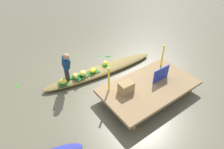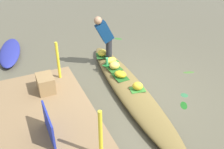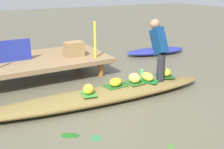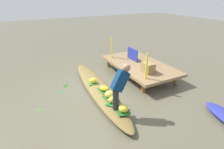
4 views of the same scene
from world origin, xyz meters
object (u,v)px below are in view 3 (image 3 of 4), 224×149
(moored_boat, at_px, (156,51))
(banana_bunch_3, at_px, (165,72))
(banana_bunch_1, at_px, (147,77))
(banana_bunch_4, at_px, (135,78))
(produce_crate, at_px, (74,49))
(banana_bunch_2, at_px, (116,82))
(market_banner, at_px, (15,51))
(water_bottle, at_px, (142,74))
(vendor_boat, at_px, (98,96))
(vendor_person, at_px, (159,46))
(banana_bunch_0, at_px, (88,89))

(moored_boat, relative_size, banana_bunch_3, 7.72)
(banana_bunch_1, bearing_deg, banana_bunch_4, 174.94)
(banana_bunch_3, bearing_deg, produce_crate, 126.77)
(banana_bunch_2, xyz_separation_m, market_banner, (-1.46, 1.98, 0.38))
(banana_bunch_1, xyz_separation_m, produce_crate, (-0.84, 1.82, 0.30))
(banana_bunch_3, bearing_deg, water_bottle, 170.52)
(vendor_boat, bearing_deg, produce_crate, 85.58)
(water_bottle, relative_size, produce_crate, 0.49)
(moored_boat, height_order, banana_bunch_3, banana_bunch_3)
(moored_boat, relative_size, banana_bunch_1, 6.35)
(banana_bunch_3, xyz_separation_m, water_bottle, (-0.54, 0.09, 0.01))
(banana_bunch_3, height_order, vendor_person, vendor_person)
(banana_bunch_1, height_order, vendor_person, vendor_person)
(banana_bunch_2, height_order, vendor_person, vendor_person)
(banana_bunch_0, height_order, water_bottle, water_bottle)
(vendor_boat, xyz_separation_m, moored_boat, (3.17, 2.31, -0.01))
(vendor_person, bearing_deg, moored_boat, 52.21)
(banana_bunch_2, distance_m, market_banner, 2.48)
(vendor_person, distance_m, produce_crate, 2.13)
(moored_boat, xyz_separation_m, market_banner, (-4.22, -0.29, 0.58))
(banana_bunch_2, height_order, water_bottle, water_bottle)
(vendor_boat, relative_size, produce_crate, 10.58)
(banana_bunch_1, xyz_separation_m, banana_bunch_4, (-0.29, 0.03, 0.01))
(water_bottle, bearing_deg, banana_bunch_2, -174.56)
(moored_boat, bearing_deg, vendor_person, -118.73)
(moored_boat, bearing_deg, banana_bunch_1, -122.46)
(moored_boat, height_order, banana_bunch_1, banana_bunch_1)
(banana_bunch_3, bearing_deg, vendor_person, 179.49)
(moored_boat, bearing_deg, banana_bunch_3, -115.29)
(vendor_person, height_order, water_bottle, vendor_person)
(banana_bunch_4, height_order, vendor_person, vendor_person)
(banana_bunch_4, bearing_deg, banana_bunch_3, 0.53)
(banana_bunch_0, height_order, banana_bunch_3, banana_bunch_0)
(banana_bunch_2, height_order, market_banner, market_banner)
(banana_bunch_4, xyz_separation_m, market_banner, (-1.87, 2.01, 0.36))
(moored_boat, xyz_separation_m, banana_bunch_4, (-2.35, -2.30, 0.22))
(vendor_person, distance_m, water_bottle, 0.67)
(moored_boat, bearing_deg, produce_crate, -161.01)
(banana_bunch_0, distance_m, banana_bunch_3, 1.82)
(banana_bunch_2, bearing_deg, banana_bunch_0, -169.73)
(moored_boat, bearing_deg, banana_bunch_4, -126.56)
(banana_bunch_0, bearing_deg, market_banner, 111.66)
(banana_bunch_0, xyz_separation_m, banana_bunch_4, (1.04, 0.08, 0.01))
(market_banner, bearing_deg, vendor_person, -39.73)
(banana_bunch_1, xyz_separation_m, banana_bunch_3, (0.49, 0.03, 0.00))
(banana_bunch_1, relative_size, water_bottle, 1.42)
(water_bottle, relative_size, market_banner, 0.31)
(banana_bunch_1, bearing_deg, market_banner, 136.65)
(banana_bunch_3, xyz_separation_m, banana_bunch_4, (-0.78, -0.01, 0.01))
(banana_bunch_1, distance_m, water_bottle, 0.13)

